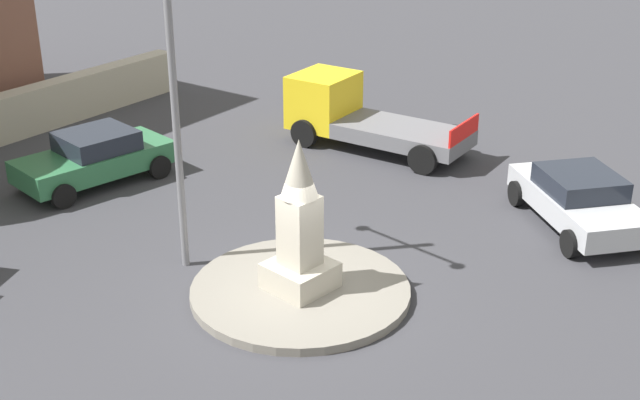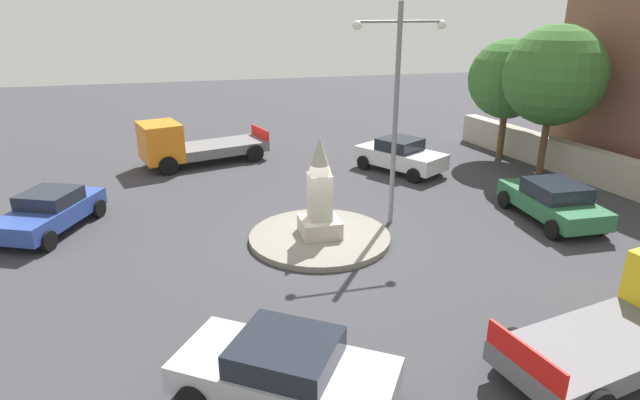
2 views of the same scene
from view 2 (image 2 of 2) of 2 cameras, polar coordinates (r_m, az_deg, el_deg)
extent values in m
plane|color=#38383D|center=(16.80, -0.03, -4.36)|extent=(80.00, 80.00, 0.00)
cylinder|color=gray|center=(16.76, -0.03, -4.07)|extent=(4.52, 4.52, 0.19)
cube|color=#B2AA99|center=(16.61, -0.03, -2.93)|extent=(1.22, 1.22, 0.54)
cube|color=#B2AA99|center=(16.24, -0.03, 0.34)|extent=(0.68, 0.68, 1.48)
cone|color=#B2AA99|center=(15.83, -0.03, 4.87)|extent=(0.75, 0.75, 1.19)
cylinder|color=slate|center=(17.25, 8.23, 8.70)|extent=(0.16, 0.16, 7.20)
cylinder|color=slate|center=(16.66, 6.46, 18.80)|extent=(1.38, 0.08, 0.08)
cylinder|color=slate|center=(17.19, 11.00, 18.62)|extent=(1.38, 0.08, 0.08)
sphere|color=#F2EACC|center=(16.43, 4.07, 18.51)|extent=(0.28, 0.28, 0.28)
sphere|color=#F2EACC|center=(17.50, 13.13, 18.17)|extent=(0.28, 0.28, 0.28)
cube|color=#B7BABF|center=(10.24, -3.85, -18.54)|extent=(4.41, 3.78, 0.56)
cube|color=#1E232D|center=(9.91, -3.77, -16.24)|extent=(2.43, 2.38, 0.48)
cylinder|color=black|center=(10.72, 5.66, -18.46)|extent=(0.65, 0.54, 0.64)
cylinder|color=black|center=(11.57, -8.81, -15.33)|extent=(0.65, 0.54, 0.64)
cube|color=#2D6B42|center=(19.79, 23.98, -0.36)|extent=(1.95, 4.17, 0.59)
cube|color=#1E232D|center=(19.52, 24.43, 1.02)|extent=(1.72, 1.91, 0.51)
cylinder|color=black|center=(20.51, 19.56, 0.06)|extent=(0.25, 0.65, 0.64)
cylinder|color=black|center=(21.48, 23.65, 0.40)|extent=(0.25, 0.65, 0.64)
cylinder|color=black|center=(18.32, 24.11, -2.99)|extent=(0.25, 0.65, 0.64)
cylinder|color=black|center=(19.40, 28.41, -2.44)|extent=(0.25, 0.65, 0.64)
cube|color=silver|center=(23.81, 8.77, 4.63)|extent=(3.56, 4.33, 0.69)
cube|color=#1E232D|center=(23.70, 8.72, 6.05)|extent=(2.24, 2.24, 0.51)
cylinder|color=black|center=(24.05, 4.79, 4.10)|extent=(0.52, 0.66, 0.64)
cylinder|color=black|center=(25.39, 7.40, 4.88)|extent=(0.52, 0.66, 0.64)
cylinder|color=black|center=(22.44, 10.23, 2.65)|extent=(0.52, 0.66, 0.64)
cylinder|color=black|center=(23.88, 12.69, 3.55)|extent=(0.52, 0.66, 0.64)
cube|color=#2D479E|center=(19.39, -27.41, -1.34)|extent=(3.17, 4.30, 0.59)
cube|color=#1E232D|center=(19.31, -27.45, 0.23)|extent=(2.09, 2.11, 0.45)
cylinder|color=black|center=(17.98, -27.58, -3.99)|extent=(0.46, 0.67, 0.64)
cylinder|color=black|center=(20.06, -23.05, -0.86)|extent=(0.46, 0.67, 0.64)
cylinder|color=black|center=(21.01, -27.01, -0.56)|extent=(0.46, 0.67, 0.64)
cube|color=slate|center=(12.01, 27.67, -14.39)|extent=(4.13, 2.59, 0.45)
cube|color=red|center=(10.47, 21.45, -15.62)|extent=(0.40, 1.82, 0.50)
cylinder|color=black|center=(14.64, 31.47, -9.75)|extent=(0.88, 0.43, 0.84)
cylinder|color=black|center=(11.84, 20.20, -14.98)|extent=(0.88, 0.43, 0.84)
cube|color=orange|center=(24.84, -17.04, 6.09)|extent=(2.16, 2.46, 1.71)
cube|color=slate|center=(25.78, -10.68, 5.69)|extent=(4.54, 3.15, 0.45)
cube|color=red|center=(26.40, -6.58, 7.31)|extent=(0.61, 1.94, 0.50)
cylinder|color=black|center=(24.07, -16.25, 3.61)|extent=(0.88, 0.50, 0.84)
cylinder|color=black|center=(26.03, -17.46, 4.72)|extent=(0.88, 0.50, 0.84)
cylinder|color=black|center=(25.35, -7.15, 5.10)|extent=(0.88, 0.50, 0.84)
cylinder|color=black|center=(27.21, -8.93, 6.07)|extent=(0.88, 0.50, 0.84)
cube|color=#B2AA99|center=(24.35, 29.29, 2.66)|extent=(3.39, 18.33, 1.41)
cylinder|color=brown|center=(25.18, 23.26, 5.82)|extent=(0.30, 0.30, 2.82)
sphere|color=#386B2D|center=(24.70, 24.20, 12.30)|extent=(4.22, 4.22, 4.22)
cylinder|color=brown|center=(27.06, 19.25, 6.96)|extent=(0.32, 0.32, 2.55)
sphere|color=#386B2D|center=(26.63, 19.91, 12.35)|extent=(3.71, 3.71, 3.71)
camera|label=1|loc=(26.43, -32.20, 21.39)|focal=47.60mm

